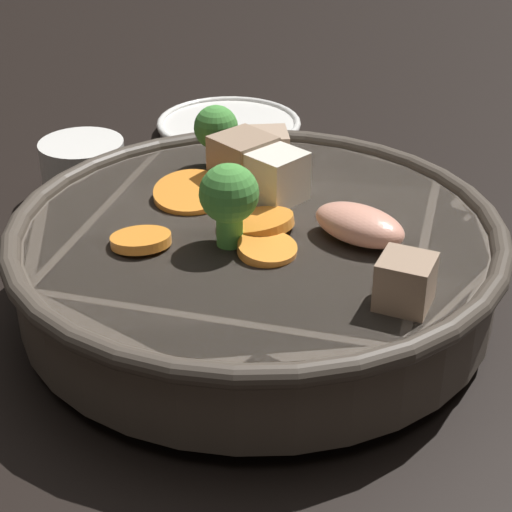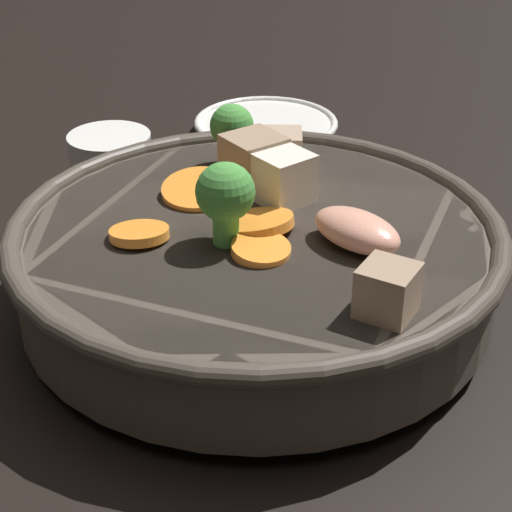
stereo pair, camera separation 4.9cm
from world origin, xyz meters
name	(u,v)px [view 1 (the left image)]	position (x,y,z in m)	size (l,w,h in m)	color
ground_plane	(256,310)	(0.00, 0.00, 0.00)	(3.00, 3.00, 0.00)	black
stirfry_bowl	(256,253)	(0.00, 0.00, 0.04)	(0.28, 0.28, 0.10)	#51473D
side_saucer	(229,126)	(0.21, 0.19, 0.01)	(0.13, 0.13, 0.01)	white
tea_cup	(84,170)	(0.04, 0.19, 0.02)	(0.06, 0.06, 0.05)	white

